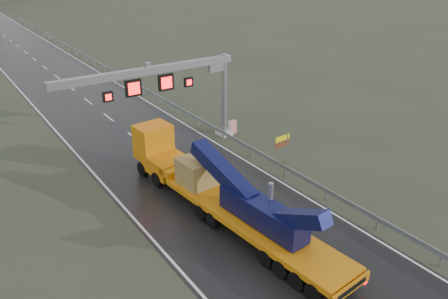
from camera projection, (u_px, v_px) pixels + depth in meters
ground at (315, 279)px, 21.87m from camera, size 400.00×400.00×0.00m
road at (71, 88)px, 51.77m from camera, size 11.00×200.00×0.02m
guardrail at (155, 95)px, 47.15m from camera, size 0.20×140.00×1.40m
sign_gantry at (174, 82)px, 34.05m from camera, size 14.90×1.20×7.42m
heavy_haul_truck at (209, 183)px, 27.35m from camera, size 4.16×18.61×4.34m
exit_sign_pair at (282, 144)px, 32.84m from camera, size 1.41×0.14×2.42m
striped_barrier at (232, 127)px, 38.98m from camera, size 0.70×0.39×1.17m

